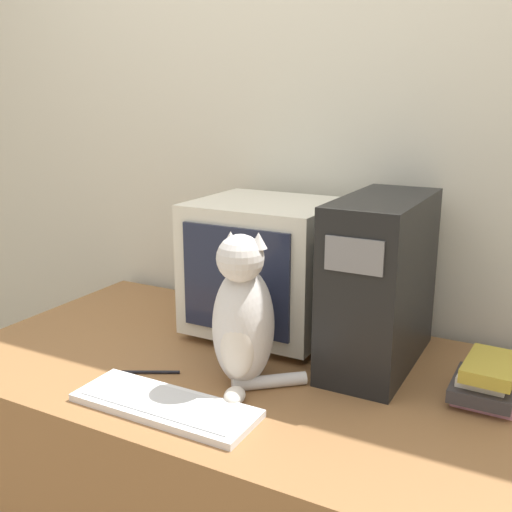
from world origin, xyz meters
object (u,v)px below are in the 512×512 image
Objects in this scene: keyboard at (165,405)px; cat at (243,320)px; book_stack at (487,381)px; pen at (151,372)px; crt_monitor at (266,267)px; computer_tower at (380,282)px.

keyboard is 1.12× the size of cat.
book_stack reaches higher than pen.
crt_monitor is 2.97× the size of pen.
crt_monitor reaches higher than book_stack.
crt_monitor is at bearing 90.19° from cat.
pen is at bearing 177.22° from cat.
keyboard is 0.28m from cat.
cat is at bearing -160.12° from book_stack.
keyboard is 2.41× the size of book_stack.
crt_monitor is 0.92× the size of keyboard.
cat is at bearing 15.11° from pen.
crt_monitor is at bearing 71.12° from pen.
book_stack is at bearing 1.99° from cat.
computer_tower is 1.14× the size of cat.
computer_tower is at bearing 35.42° from pen.
book_stack is (0.66, 0.40, 0.04)m from keyboard.
keyboard is at bearing -42.39° from pen.
book_stack is at bearing 18.45° from pen.
computer_tower reaches higher than keyboard.
crt_monitor reaches higher than pen.
computer_tower is 0.65m from keyboard.
crt_monitor is at bearing 173.52° from computer_tower.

